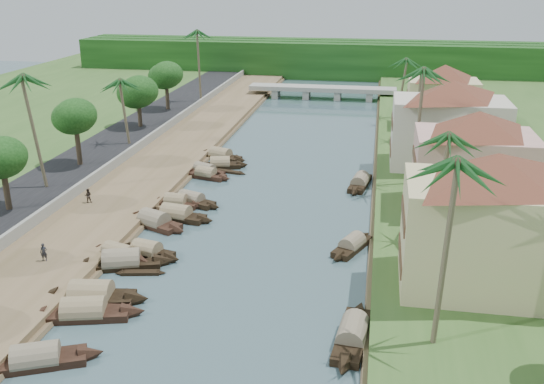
% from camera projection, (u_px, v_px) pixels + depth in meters
% --- Properties ---
extents(ground, '(220.00, 220.00, 0.00)m').
position_uv_depth(ground, '(237.00, 268.00, 50.09)').
color(ground, '#3E565D').
rests_on(ground, ground).
extents(left_bank, '(10.00, 180.00, 0.80)m').
position_uv_depth(left_bank, '(143.00, 177.00, 71.07)').
color(left_bank, brown).
rests_on(left_bank, ground).
extents(right_bank, '(16.00, 180.00, 1.20)m').
position_uv_depth(right_bank, '(451.00, 193.00, 65.29)').
color(right_bank, '#325421').
rests_on(right_bank, ground).
extents(road, '(8.00, 180.00, 1.40)m').
position_uv_depth(road, '(76.00, 170.00, 72.36)').
color(road, black).
rests_on(road, ground).
extents(retaining_wall, '(0.40, 180.00, 1.10)m').
position_uv_depth(retaining_wall, '(109.00, 167.00, 71.43)').
color(retaining_wall, gray).
rests_on(retaining_wall, left_bank).
extents(treeline, '(120.00, 14.00, 8.00)m').
position_uv_depth(treeline, '(334.00, 59.00, 141.27)').
color(treeline, '#10330E').
rests_on(treeline, ground).
extents(bridge, '(28.00, 4.00, 2.40)m').
position_uv_depth(bridge, '(322.00, 90.00, 116.13)').
color(bridge, gray).
rests_on(bridge, ground).
extents(building_near, '(14.85, 14.85, 10.20)m').
position_uv_depth(building_near, '(490.00, 221.00, 42.95)').
color(building_near, '#BEB97F').
rests_on(building_near, right_bank).
extents(building_mid, '(14.11, 14.11, 9.70)m').
position_uv_depth(building_mid, '(474.00, 160.00, 57.68)').
color(building_mid, '#D7A098').
rests_on(building_mid, right_bank).
extents(building_far, '(15.59, 15.59, 10.20)m').
position_uv_depth(building_far, '(449.00, 123.00, 70.72)').
color(building_far, beige).
rests_on(building_far, right_bank).
extents(building_distant, '(12.62, 12.62, 9.20)m').
position_uv_depth(building_distant, '(442.00, 96.00, 89.23)').
color(building_distant, '#BEB97F').
rests_on(building_distant, right_bank).
extents(sampan_0, '(8.31, 4.88, 2.20)m').
position_uv_depth(sampan_0, '(36.00, 360.00, 37.49)').
color(sampan_0, black).
rests_on(sampan_0, ground).
extents(sampan_1, '(8.97, 3.14, 2.56)m').
position_uv_depth(sampan_1, '(92.00, 297.00, 44.76)').
color(sampan_1, black).
rests_on(sampan_1, ground).
extents(sampan_2, '(8.93, 3.87, 2.30)m').
position_uv_depth(sampan_2, '(84.00, 312.00, 42.70)').
color(sampan_2, black).
rests_on(sampan_2, ground).
extents(sampan_3, '(8.98, 4.38, 2.36)m').
position_uv_depth(sampan_3, '(122.00, 263.00, 50.03)').
color(sampan_3, black).
rests_on(sampan_3, ground).
extents(sampan_4, '(7.48, 3.80, 2.11)m').
position_uv_depth(sampan_4, '(119.00, 255.00, 51.33)').
color(sampan_4, black).
rests_on(sampan_4, ground).
extents(sampan_5, '(6.86, 3.12, 2.15)m').
position_uv_depth(sampan_5, '(147.00, 252.00, 51.86)').
color(sampan_5, black).
rests_on(sampan_5, ground).
extents(sampan_6, '(7.94, 4.92, 2.34)m').
position_uv_depth(sampan_6, '(154.00, 222.00, 58.14)').
color(sampan_6, black).
rests_on(sampan_6, ground).
extents(sampan_7, '(8.45, 3.10, 2.20)m').
position_uv_depth(sampan_7, '(176.00, 215.00, 59.83)').
color(sampan_7, black).
rests_on(sampan_7, ground).
extents(sampan_8, '(6.51, 1.96, 2.03)m').
position_uv_depth(sampan_8, '(176.00, 203.00, 63.01)').
color(sampan_8, black).
rests_on(sampan_8, ground).
extents(sampan_9, '(7.59, 4.18, 1.96)m').
position_uv_depth(sampan_9, '(191.00, 200.00, 63.72)').
color(sampan_9, black).
rests_on(sampan_9, ground).
extents(sampan_10, '(6.86, 3.13, 1.90)m').
position_uv_depth(sampan_10, '(206.00, 175.00, 71.75)').
color(sampan_10, black).
rests_on(sampan_10, ground).
extents(sampan_11, '(7.34, 3.27, 2.08)m').
position_uv_depth(sampan_11, '(220.00, 165.00, 75.49)').
color(sampan_11, black).
rests_on(sampan_11, ground).
extents(sampan_12, '(7.34, 4.47, 1.84)m').
position_uv_depth(sampan_12, '(205.00, 170.00, 73.32)').
color(sampan_12, black).
rests_on(sampan_12, ground).
extents(sampan_13, '(8.04, 4.36, 2.19)m').
position_uv_depth(sampan_13, '(220.00, 156.00, 79.10)').
color(sampan_13, black).
rests_on(sampan_13, ground).
extents(sampan_14, '(2.61, 9.18, 2.19)m').
position_uv_depth(sampan_14, '(352.00, 335.00, 40.08)').
color(sampan_14, black).
rests_on(sampan_14, ground).
extents(sampan_15, '(4.15, 7.02, 1.93)m').
position_uv_depth(sampan_15, '(352.00, 245.00, 53.20)').
color(sampan_15, black).
rests_on(sampan_15, ground).
extents(sampan_16, '(2.85, 8.49, 2.06)m').
position_uv_depth(sampan_16, '(360.00, 183.00, 69.08)').
color(sampan_16, black).
rests_on(sampan_16, ground).
extents(canoe_1, '(4.27, 1.49, 0.68)m').
position_uv_depth(canoe_1, '(140.00, 273.00, 48.96)').
color(canoe_1, black).
rests_on(canoe_1, ground).
extents(canoe_2, '(4.97, 1.78, 0.72)m').
position_uv_depth(canoe_2, '(228.00, 172.00, 73.79)').
color(canoe_2, black).
rests_on(canoe_2, ground).
extents(palm_0, '(3.20, 3.20, 13.42)m').
position_uv_depth(palm_0, '(453.00, 166.00, 33.96)').
color(palm_0, brown).
rests_on(palm_0, ground).
extents(palm_1, '(3.20, 3.20, 10.86)m').
position_uv_depth(palm_1, '(442.00, 137.00, 49.46)').
color(palm_1, brown).
rests_on(palm_1, ground).
extents(palm_2, '(3.20, 3.20, 13.97)m').
position_uv_depth(palm_2, '(423.00, 72.00, 62.35)').
color(palm_2, brown).
rests_on(palm_2, ground).
extents(palm_3, '(3.20, 3.20, 11.02)m').
position_uv_depth(palm_3, '(421.00, 73.00, 80.09)').
color(palm_3, brown).
rests_on(palm_3, ground).
extents(palm_5, '(3.20, 3.20, 13.30)m').
position_uv_depth(palm_5, '(30.00, 79.00, 60.90)').
color(palm_5, brown).
rests_on(palm_5, ground).
extents(palm_6, '(3.20, 3.20, 9.97)m').
position_uv_depth(palm_6, '(123.00, 82.00, 78.32)').
color(palm_6, brown).
rests_on(palm_6, ground).
extents(palm_7, '(3.20, 3.20, 10.67)m').
position_uv_depth(palm_7, '(402.00, 61.00, 93.69)').
color(palm_7, brown).
rests_on(palm_7, ground).
extents(palm_8, '(3.20, 3.20, 13.63)m').
position_uv_depth(palm_8, '(198.00, 33.00, 103.93)').
color(palm_8, brown).
rests_on(palm_8, ground).
extents(tree_2, '(4.63, 4.63, 7.07)m').
position_uv_depth(tree_2, '(1.00, 159.00, 56.99)').
color(tree_2, '#483829').
rests_on(tree_2, ground).
extents(tree_3, '(4.80, 4.80, 7.80)m').
position_uv_depth(tree_3, '(75.00, 117.00, 70.42)').
color(tree_3, '#483829').
rests_on(tree_3, ground).
extents(tree_4, '(5.47, 5.47, 7.36)m').
position_uv_depth(tree_4, '(138.00, 93.00, 88.46)').
color(tree_4, '#483829').
rests_on(tree_4, ground).
extents(tree_5, '(5.16, 5.16, 7.74)m').
position_uv_depth(tree_5, '(166.00, 76.00, 99.66)').
color(tree_5, '#483829').
rests_on(tree_5, ground).
extents(tree_6, '(4.18, 4.18, 6.67)m').
position_uv_depth(tree_6, '(489.00, 122.00, 72.71)').
color(tree_6, '#483829').
rests_on(tree_6, ground).
extents(person_near, '(0.63, 0.50, 1.53)m').
position_uv_depth(person_near, '(44.00, 252.00, 49.24)').
color(person_near, '#24242B').
rests_on(person_near, left_bank).
extents(person_far, '(0.85, 0.75, 1.47)m').
position_uv_depth(person_far, '(88.00, 196.00, 61.79)').
color(person_far, '#312822').
rests_on(person_far, left_bank).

